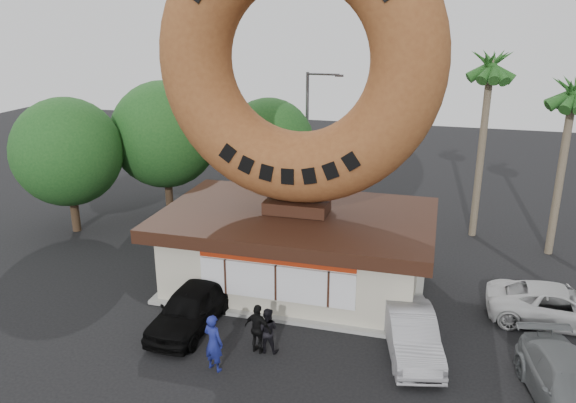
{
  "coord_description": "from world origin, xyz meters",
  "views": [
    {
      "loc": [
        5.46,
        -15.12,
        11.05
      ],
      "look_at": [
        0.18,
        4.0,
        4.42
      ],
      "focal_mm": 35.0,
      "sensor_mm": 36.0,
      "label": 1
    }
  ],
  "objects_px": {
    "street_lamp": "(309,134)",
    "car_grey": "(570,388)",
    "car_black": "(190,308)",
    "person_right": "(258,329)",
    "car_silver": "(412,333)",
    "car_white": "(559,306)",
    "person_center": "(267,330)",
    "person_left": "(213,343)",
    "giant_donut": "(298,60)",
    "donut_shop": "(297,247)"
  },
  "relations": [
    {
      "from": "giant_donut",
      "to": "person_center",
      "type": "height_order",
      "value": "giant_donut"
    },
    {
      "from": "street_lamp",
      "to": "car_silver",
      "type": "relative_size",
      "value": 1.79
    },
    {
      "from": "person_center",
      "to": "car_silver",
      "type": "bearing_deg",
      "value": -170.06
    },
    {
      "from": "giant_donut",
      "to": "person_center",
      "type": "relative_size",
      "value": 6.87
    },
    {
      "from": "giant_donut",
      "to": "street_lamp",
      "type": "relative_size",
      "value": 1.4
    },
    {
      "from": "person_center",
      "to": "person_right",
      "type": "relative_size",
      "value": 0.91
    },
    {
      "from": "street_lamp",
      "to": "car_white",
      "type": "relative_size",
      "value": 1.55
    },
    {
      "from": "person_left",
      "to": "person_right",
      "type": "relative_size",
      "value": 1.1
    },
    {
      "from": "car_white",
      "to": "car_silver",
      "type": "bearing_deg",
      "value": 124.32
    },
    {
      "from": "car_grey",
      "to": "street_lamp",
      "type": "bearing_deg",
      "value": 115.32
    },
    {
      "from": "car_grey",
      "to": "car_white",
      "type": "distance_m",
      "value": 5.23
    },
    {
      "from": "street_lamp",
      "to": "car_black",
      "type": "height_order",
      "value": "street_lamp"
    },
    {
      "from": "person_center",
      "to": "car_black",
      "type": "height_order",
      "value": "person_center"
    },
    {
      "from": "street_lamp",
      "to": "person_left",
      "type": "height_order",
      "value": "street_lamp"
    },
    {
      "from": "car_grey",
      "to": "car_white",
      "type": "bearing_deg",
      "value": 72.94
    },
    {
      "from": "giant_donut",
      "to": "car_black",
      "type": "distance_m",
      "value": 10.1
    },
    {
      "from": "car_silver",
      "to": "car_black",
      "type": "bearing_deg",
      "value": 170.31
    },
    {
      "from": "car_white",
      "to": "person_left",
      "type": "bearing_deg",
      "value": 119.18
    },
    {
      "from": "giant_donut",
      "to": "car_grey",
      "type": "distance_m",
      "value": 14.2
    },
    {
      "from": "person_left",
      "to": "person_right",
      "type": "bearing_deg",
      "value": -110.0
    },
    {
      "from": "giant_donut",
      "to": "car_grey",
      "type": "bearing_deg",
      "value": -30.23
    },
    {
      "from": "giant_donut",
      "to": "person_right",
      "type": "xyz_separation_m",
      "value": [
        0.03,
        -5.29,
        -8.5
      ]
    },
    {
      "from": "person_right",
      "to": "car_black",
      "type": "bearing_deg",
      "value": -1.53
    },
    {
      "from": "car_grey",
      "to": "person_right",
      "type": "bearing_deg",
      "value": 166.66
    },
    {
      "from": "car_black",
      "to": "street_lamp",
      "type": "bearing_deg",
      "value": 88.46
    },
    {
      "from": "car_grey",
      "to": "car_white",
      "type": "relative_size",
      "value": 0.97
    },
    {
      "from": "street_lamp",
      "to": "person_left",
      "type": "distance_m",
      "value": 16.99
    },
    {
      "from": "person_left",
      "to": "car_grey",
      "type": "relative_size",
      "value": 0.39
    },
    {
      "from": "car_black",
      "to": "car_silver",
      "type": "bearing_deg",
      "value": 5.99
    },
    {
      "from": "street_lamp",
      "to": "car_grey",
      "type": "xyz_separation_m",
      "value": [
        11.57,
        -15.66,
        -3.75
      ]
    },
    {
      "from": "donut_shop",
      "to": "car_black",
      "type": "bearing_deg",
      "value": -123.71
    },
    {
      "from": "car_silver",
      "to": "car_grey",
      "type": "height_order",
      "value": "car_silver"
    },
    {
      "from": "street_lamp",
      "to": "car_grey",
      "type": "bearing_deg",
      "value": -53.55
    },
    {
      "from": "person_right",
      "to": "car_black",
      "type": "height_order",
      "value": "person_right"
    },
    {
      "from": "donut_shop",
      "to": "car_silver",
      "type": "xyz_separation_m",
      "value": [
        5.07,
        -3.89,
        -1.03
      ]
    },
    {
      "from": "donut_shop",
      "to": "street_lamp",
      "type": "relative_size",
      "value": 1.4
    },
    {
      "from": "person_right",
      "to": "car_black",
      "type": "relative_size",
      "value": 0.39
    },
    {
      "from": "street_lamp",
      "to": "person_right",
      "type": "xyz_separation_m",
      "value": [
        1.88,
        -15.29,
        -3.58
      ]
    },
    {
      "from": "giant_donut",
      "to": "car_white",
      "type": "height_order",
      "value": "giant_donut"
    },
    {
      "from": "giant_donut",
      "to": "person_right",
      "type": "distance_m",
      "value": 10.01
    },
    {
      "from": "car_black",
      "to": "car_white",
      "type": "relative_size",
      "value": 0.88
    },
    {
      "from": "giant_donut",
      "to": "car_grey",
      "type": "relative_size",
      "value": 2.23
    },
    {
      "from": "person_center",
      "to": "person_right",
      "type": "height_order",
      "value": "person_right"
    },
    {
      "from": "giant_donut",
      "to": "car_silver",
      "type": "relative_size",
      "value": 2.5
    },
    {
      "from": "person_center",
      "to": "car_black",
      "type": "bearing_deg",
      "value": -18.28
    },
    {
      "from": "street_lamp",
      "to": "car_white",
      "type": "bearing_deg",
      "value": -40.82
    },
    {
      "from": "person_center",
      "to": "car_white",
      "type": "height_order",
      "value": "person_center"
    },
    {
      "from": "car_black",
      "to": "car_grey",
      "type": "height_order",
      "value": "car_black"
    },
    {
      "from": "donut_shop",
      "to": "giant_donut",
      "type": "height_order",
      "value": "giant_donut"
    },
    {
      "from": "person_right",
      "to": "car_silver",
      "type": "height_order",
      "value": "person_right"
    }
  ]
}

